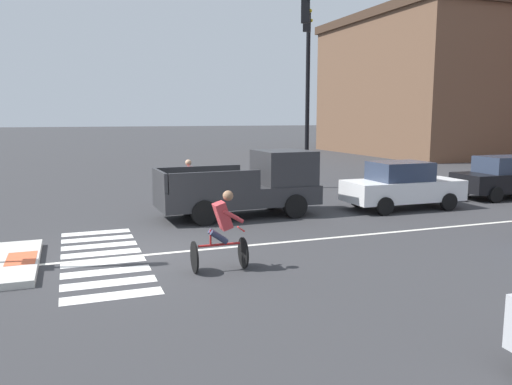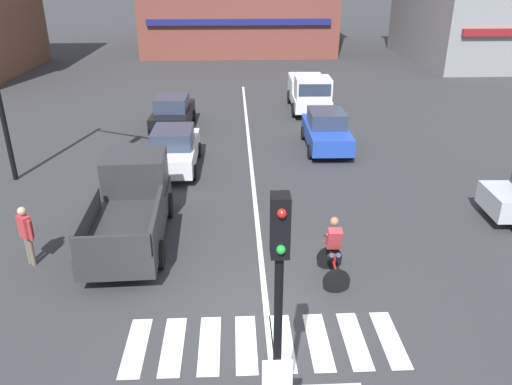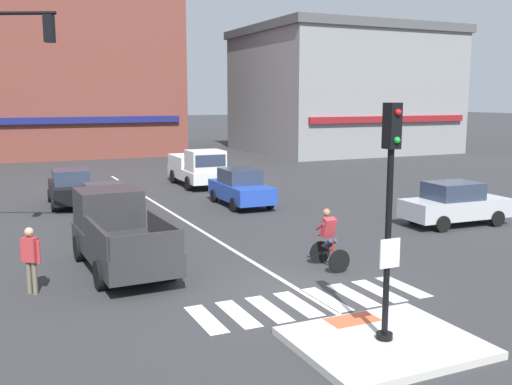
{
  "view_description": "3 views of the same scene",
  "coord_description": "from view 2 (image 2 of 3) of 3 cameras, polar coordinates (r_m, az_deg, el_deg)",
  "views": [
    {
      "loc": [
        11.77,
        -1.43,
        3.2
      ],
      "look_at": [
        -0.95,
        3.25,
        1.16
      ],
      "focal_mm": 35.77,
      "sensor_mm": 36.0,
      "label": 1
    },
    {
      "loc": [
        -0.55,
        -9.08,
        7.18
      ],
      "look_at": [
        0.05,
        3.97,
        1.31
      ],
      "focal_mm": 35.13,
      "sensor_mm": 36.0,
      "label": 2
    },
    {
      "loc": [
        -6.74,
        -12.32,
        4.75
      ],
      "look_at": [
        0.47,
        3.38,
        1.97
      ],
      "focal_mm": 41.14,
      "sensor_mm": 36.0,
      "label": 3
    }
  ],
  "objects": [
    {
      "name": "ground_plane",
      "position": [
        11.59,
        0.69,
        -14.09
      ],
      "size": [
        300.0,
        300.0,
        0.0
      ],
      "primitive_type": "plane",
      "color": "#333335"
    },
    {
      "name": "signal_pole",
      "position": [
        6.98,
        2.54,
        -13.85
      ],
      "size": [
        0.44,
        0.38,
        4.52
      ],
      "color": "black",
      "rests_on": "traffic_island"
    },
    {
      "name": "crosswalk_stripe_a",
      "position": [
        11.14,
        -13.51,
        -16.73
      ],
      "size": [
        0.44,
        1.8,
        0.01
      ],
      "primitive_type": "cube",
      "color": "silver",
      "rests_on": "ground"
    },
    {
      "name": "crosswalk_stripe_b",
      "position": [
        11.02,
        -9.45,
        -16.84
      ],
      "size": [
        0.44,
        1.8,
        0.01
      ],
      "primitive_type": "cube",
      "color": "silver",
      "rests_on": "ground"
    },
    {
      "name": "crosswalk_stripe_c",
      "position": [
        10.95,
        -5.31,
        -16.87
      ],
      "size": [
        0.44,
        1.8,
        0.01
      ],
      "primitive_type": "cube",
      "color": "silver",
      "rests_on": "ground"
    },
    {
      "name": "crosswalk_stripe_d",
      "position": [
        10.93,
        -1.14,
        -16.81
      ],
      "size": [
        0.44,
        1.8,
        0.01
      ],
      "primitive_type": "cube",
      "color": "silver",
      "rests_on": "ground"
    },
    {
      "name": "crosswalk_stripe_e",
      "position": [
        10.97,
        3.02,
        -16.67
      ],
      "size": [
        0.44,
        1.8,
        0.01
      ],
      "primitive_type": "cube",
      "color": "silver",
      "rests_on": "ground"
    },
    {
      "name": "crosswalk_stripe_f",
      "position": [
        11.06,
        7.12,
        -16.46
      ],
      "size": [
        0.44,
        1.8,
        0.01
      ],
      "primitive_type": "cube",
      "color": "silver",
      "rests_on": "ground"
    },
    {
      "name": "crosswalk_stripe_g",
      "position": [
        11.21,
        11.12,
        -16.16
      ],
      "size": [
        0.44,
        1.8,
        0.01
      ],
      "primitive_type": "cube",
      "color": "silver",
      "rests_on": "ground"
    },
    {
      "name": "crosswalk_stripe_h",
      "position": [
        11.4,
        15.0,
        -15.81
      ],
      "size": [
        0.44,
        1.8,
        0.01
      ],
      "primitive_type": "cube",
      "color": "silver",
      "rests_on": "ground"
    },
    {
      "name": "lane_centre_line",
      "position": [
        20.39,
        -0.59,
        3.59
      ],
      "size": [
        0.14,
        28.0,
        0.01
      ],
      "primitive_type": "cube",
      "color": "silver",
      "rests_on": "ground"
    },
    {
      "name": "traffic_light_mast",
      "position": [
        18.46,
        -25.77,
        15.5
      ],
      "size": [
        4.16,
        2.28,
        7.49
      ],
      "color": "black",
      "rests_on": "ground"
    },
    {
      "name": "car_blue_eastbound_far",
      "position": [
        21.89,
        8.02,
        7.04
      ],
      "size": [
        1.92,
        4.14,
        1.64
      ],
      "color": "#2347B7",
      "rests_on": "ground"
    },
    {
      "name": "car_white_westbound_far",
      "position": [
        19.64,
        -9.32,
        4.94
      ],
      "size": [
        1.88,
        4.12,
        1.64
      ],
      "color": "white",
      "rests_on": "ground"
    },
    {
      "name": "car_black_westbound_distant",
      "position": [
        24.74,
        -9.46,
        8.94
      ],
      "size": [
        1.97,
        4.16,
        1.64
      ],
      "color": "black",
      "rests_on": "ground"
    },
    {
      "name": "pickup_truck_charcoal_westbound_near",
      "position": [
        14.83,
        -13.96,
        -1.28
      ],
      "size": [
        2.18,
        5.16,
        2.08
      ],
      "color": "#2D2D30",
      "rests_on": "ground"
    },
    {
      "name": "pickup_truck_white_eastbound_distant",
      "position": [
        27.69,
        6.14,
        11.11
      ],
      "size": [
        2.16,
        5.15,
        2.08
      ],
      "color": "white",
      "rests_on": "ground"
    },
    {
      "name": "cyclist",
      "position": [
        12.52,
        8.83,
        -6.37
      ],
      "size": [
        0.68,
        1.1,
        1.68
      ],
      "color": "black",
      "rests_on": "ground"
    },
    {
      "name": "pedestrian_at_curb_left",
      "position": [
        14.23,
        -24.72,
        -4.02
      ],
      "size": [
        0.44,
        0.4,
        1.67
      ],
      "color": "#6B6051",
      "rests_on": "ground"
    }
  ]
}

